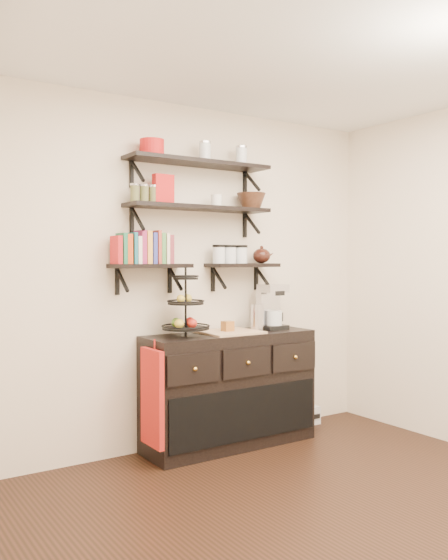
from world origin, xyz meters
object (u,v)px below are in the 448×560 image
(coffee_maker, at_px, (271,308))
(radio, at_px, (303,415))
(fruit_stand, at_px, (186,313))
(sideboard, at_px, (229,389))

(coffee_maker, bearing_deg, radio, 12.69)
(fruit_stand, height_order, coffee_maker, fruit_stand)
(sideboard, relative_size, radio, 4.65)
(fruit_stand, xyz_separation_m, coffee_maker, (0.83, 0.02, -0.00))
(sideboard, distance_m, fruit_stand, 0.74)
(fruit_stand, xyz_separation_m, radio, (1.27, 0.12, -0.99))
(sideboard, distance_m, coffee_maker, 0.76)
(radio, bearing_deg, sideboard, -169.80)
(fruit_stand, bearing_deg, sideboard, -0.56)
(sideboard, bearing_deg, fruit_stand, 179.44)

